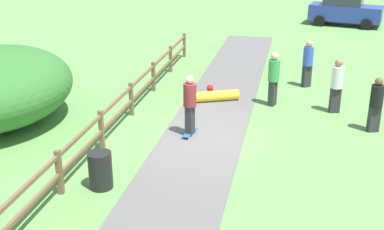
{
  "coord_description": "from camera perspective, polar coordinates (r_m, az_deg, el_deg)",
  "views": [
    {
      "loc": [
        2.45,
        -13.1,
        5.86
      ],
      "look_at": [
        -0.15,
        -0.83,
        1.0
      ],
      "focal_mm": 46.58,
      "sensor_mm": 36.0,
      "label": 1
    }
  ],
  "objects": [
    {
      "name": "trash_bin",
      "position": [
        11.91,
        -10.45,
        -6.24
      ],
      "size": [
        0.56,
        0.56,
        0.9
      ],
      "primitive_type": "cylinder",
      "color": "black",
      "rests_on": "ground_plane"
    },
    {
      "name": "bystander_green",
      "position": [
        16.99,
        9.33,
        4.41
      ],
      "size": [
        0.49,
        0.49,
        1.86
      ],
      "color": "#2D2D33",
      "rests_on": "ground_plane"
    },
    {
      "name": "bystander_white",
      "position": [
        16.8,
        16.25,
        3.52
      ],
      "size": [
        0.47,
        0.47,
        1.81
      ],
      "color": "#2D2D33",
      "rests_on": "ground_plane"
    },
    {
      "name": "skater_riding",
      "position": [
        14.31,
        -0.24,
        1.48
      ],
      "size": [
        0.44,
        0.82,
        1.82
      ],
      "color": "#265999",
      "rests_on": "asphalt_path"
    },
    {
      "name": "bystander_black",
      "position": [
        15.61,
        20.34,
        1.38
      ],
      "size": [
        0.48,
        0.48,
        1.68
      ],
      "color": "#2D2D33",
      "rests_on": "ground_plane"
    },
    {
      "name": "asphalt_path",
      "position": [
        14.56,
        1.25,
        -2.52
      ],
      "size": [
        2.4,
        28.0,
        0.02
      ],
      "primitive_type": "cube",
      "color": "#605E5B",
      "rests_on": "ground_plane"
    },
    {
      "name": "bystander_blue",
      "position": [
        19.28,
        13.13,
        6.01
      ],
      "size": [
        0.53,
        0.53,
        1.8
      ],
      "color": "#2D2D33",
      "rests_on": "ground_plane"
    },
    {
      "name": "skater_fallen",
      "position": [
        17.49,
        2.74,
        2.28
      ],
      "size": [
        1.59,
        1.45,
        0.36
      ],
      "color": "yellow",
      "rests_on": "asphalt_path"
    },
    {
      "name": "wooden_fence",
      "position": [
        14.97,
        -8.55,
        0.64
      ],
      "size": [
        0.12,
        18.12,
        1.1
      ],
      "color": "brown",
      "rests_on": "ground_plane"
    },
    {
      "name": "ground_plane",
      "position": [
        14.56,
        1.25,
        -2.55
      ],
      "size": [
        60.0,
        60.0,
        0.0
      ],
      "primitive_type": "plane",
      "color": "#60934C"
    },
    {
      "name": "parked_car_blue",
      "position": [
        32.03,
        17.12,
        11.48
      ],
      "size": [
        4.47,
        2.68,
        1.92
      ],
      "color": "#283D99",
      "rests_on": "ground_plane"
    }
  ]
}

